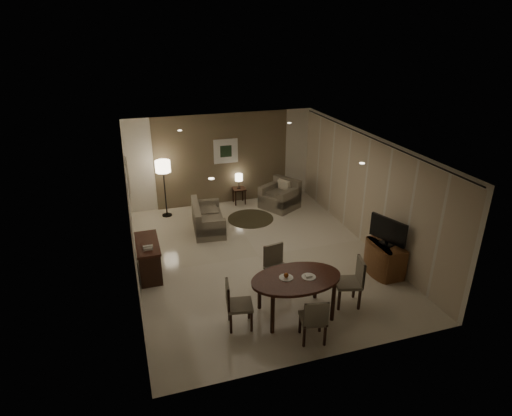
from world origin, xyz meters
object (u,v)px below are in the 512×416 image
object	(u,v)px
sofa	(208,217)
chair_right	(348,282)
chair_left	(240,305)
side_table	(239,196)
tv_cabinet	(385,258)
chair_far	(278,270)
armchair	(280,194)
dining_table	(296,296)
chair_near	(313,318)
floor_lamp	(165,189)
console_desk	(149,258)

from	to	relation	value
sofa	chair_right	bearing A→B (deg)	-149.43
chair_left	side_table	size ratio (longest dim) A/B	1.91
side_table	tv_cabinet	bearing A→B (deg)	-67.42
chair_far	sofa	distance (m)	3.30
sofa	armchair	bearing A→B (deg)	-65.69
chair_far	chair_right	bearing A→B (deg)	-48.28
dining_table	chair_far	distance (m)	0.86
chair_near	chair_left	world-z (taller)	chair_left
tv_cabinet	floor_lamp	distance (m)	6.15
dining_table	chair_near	distance (m)	0.74
chair_right	sofa	world-z (taller)	chair_right
chair_left	side_table	distance (m)	5.75
tv_cabinet	chair_right	distance (m)	1.55
chair_left	armchair	bearing A→B (deg)	-18.55
tv_cabinet	side_table	size ratio (longest dim) A/B	1.88
chair_far	chair_right	size ratio (longest dim) A/B	0.97
chair_left	chair_near	bearing A→B (deg)	-114.19
chair_near	chair_far	distance (m)	1.59
tv_cabinet	chair_near	world-z (taller)	chair_near
console_desk	armchair	world-z (taller)	armchair
console_desk	dining_table	distance (m)	3.36
console_desk	floor_lamp	bearing A→B (deg)	76.59
sofa	floor_lamp	distance (m)	1.60
console_desk	chair_near	xyz separation A→B (m)	(2.49, -3.01, 0.07)
chair_far	chair_left	size ratio (longest dim) A/B	1.03
tv_cabinet	dining_table	xyz separation A→B (m)	(-2.41, -0.77, 0.05)
console_desk	chair_right	bearing A→B (deg)	-32.60
chair_left	floor_lamp	distance (m)	5.33
dining_table	floor_lamp	xyz separation A→B (m)	(-1.77, 5.26, 0.41)
floor_lamp	side_table	bearing A→B (deg)	6.90
chair_right	side_table	world-z (taller)	chair_right
sofa	side_table	distance (m)	1.94
chair_right	side_table	bearing A→B (deg)	-158.93
chair_far	floor_lamp	bearing A→B (deg)	101.17
chair_right	sofa	bearing A→B (deg)	-140.47
side_table	dining_table	bearing A→B (deg)	-94.51
chair_right	armchair	world-z (taller)	chair_right
tv_cabinet	chair_far	distance (m)	2.44
sofa	dining_table	bearing A→B (deg)	-163.05
armchair	side_table	distance (m)	1.27
tv_cabinet	armchair	xyz separation A→B (m)	(-0.93, 4.06, 0.07)
chair_near	side_table	size ratio (longest dim) A/B	1.86
chair_far	sofa	xyz separation A→B (m)	(-0.79, 3.20, -0.11)
tv_cabinet	side_table	world-z (taller)	tv_cabinet
tv_cabinet	dining_table	distance (m)	2.53
dining_table	sofa	size ratio (longest dim) A/B	1.12
floor_lamp	chair_right	bearing A→B (deg)	-61.60
tv_cabinet	dining_table	size ratio (longest dim) A/B	0.53
chair_right	side_table	size ratio (longest dim) A/B	2.03
sofa	armchair	distance (m)	2.43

